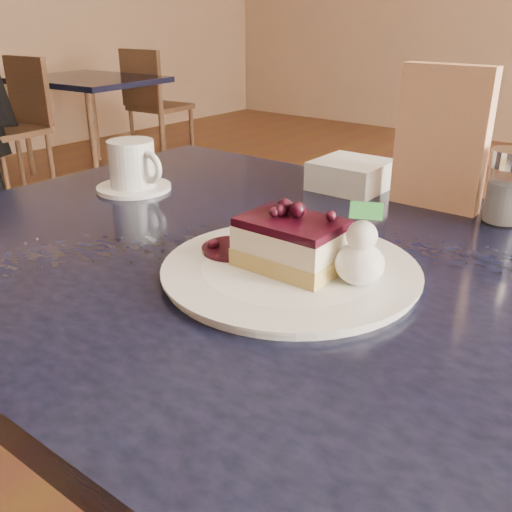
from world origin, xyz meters
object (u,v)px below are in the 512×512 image
Objects in this scene: dessert_plate at (290,271)px; bg_table_far_left at (98,167)px; coffee_set at (133,168)px; main_table at (310,316)px; cheesecake_slice at (291,244)px.

dessert_plate is 3.67m from bg_table_far_left.
dessert_plate is 0.19× the size of bg_table_far_left.
coffee_set is 0.09× the size of bg_table_far_left.
main_table is at bearing -9.13° from coffee_set.
bg_table_far_left is at bearing 147.75° from main_table.
cheesecake_slice reaches higher than main_table.
dessert_plate is 0.46m from coffee_set.
coffee_set reaches higher than cheesecake_slice.
main_table is 0.10m from dessert_plate.
main_table is 4.05× the size of dessert_plate.
coffee_set is at bearing 164.38° from dessert_plate.
bg_table_far_left is (-3.04, 1.91, -0.74)m from dessert_plate.
coffee_set is (-0.44, 0.07, 0.12)m from main_table.
coffee_set is 3.25m from bg_table_far_left.
cheesecake_slice is 0.46m from coffee_set.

